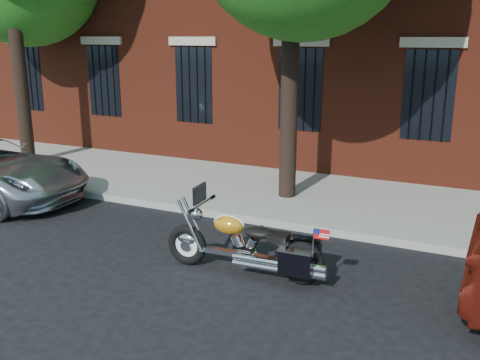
% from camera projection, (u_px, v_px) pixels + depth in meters
% --- Properties ---
extents(ground, '(120.00, 120.00, 0.00)m').
position_uv_depth(ground, '(201.00, 244.00, 9.26)').
color(ground, black).
rests_on(ground, ground).
extents(curb, '(40.00, 0.16, 0.15)m').
position_uv_depth(curb, '(236.00, 216.00, 10.44)').
color(curb, gray).
rests_on(curb, ground).
extents(sidewalk, '(40.00, 3.60, 0.15)m').
position_uv_depth(sidewalk, '(272.00, 192.00, 12.09)').
color(sidewalk, gray).
rests_on(sidewalk, ground).
extents(motorcycle, '(2.64, 0.80, 1.33)m').
position_uv_depth(motorcycle, '(250.00, 248.00, 7.94)').
color(motorcycle, black).
rests_on(motorcycle, ground).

